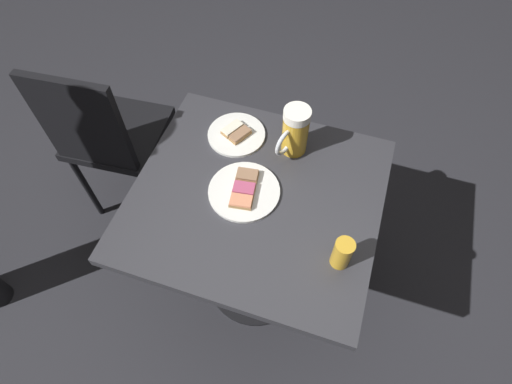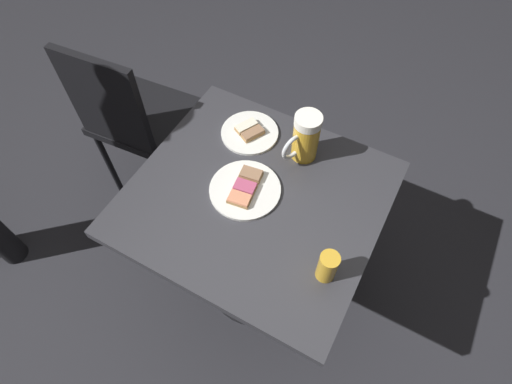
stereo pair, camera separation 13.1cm
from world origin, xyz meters
TOP-DOWN VIEW (x-y plane):
  - ground_plane at (0.00, 0.00)m, footprint 6.00×6.00m
  - cafe_table at (0.00, 0.00)m, footprint 0.79×0.73m
  - plate_near at (-0.04, 0.00)m, footprint 0.23×0.23m
  - plate_far at (-0.15, 0.22)m, footprint 0.20×0.20m
  - beer_mug at (0.06, 0.22)m, footprint 0.09×0.15m
  - beer_glass_small at (0.30, -0.14)m, footprint 0.06×0.06m
  - cafe_chair at (-0.71, 0.20)m, footprint 0.41×0.41m

SIDE VIEW (x-z plane):
  - ground_plane at x=0.00m, z-range 0.00..0.00m
  - cafe_chair at x=-0.71m, z-range 0.07..0.99m
  - cafe_table at x=0.00m, z-range 0.20..0.91m
  - plate_far at x=-0.15m, z-range 0.70..0.73m
  - plate_near at x=-0.04m, z-range 0.70..0.73m
  - beer_glass_small at x=0.30m, z-range 0.71..0.81m
  - beer_mug at x=0.06m, z-range 0.71..0.89m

